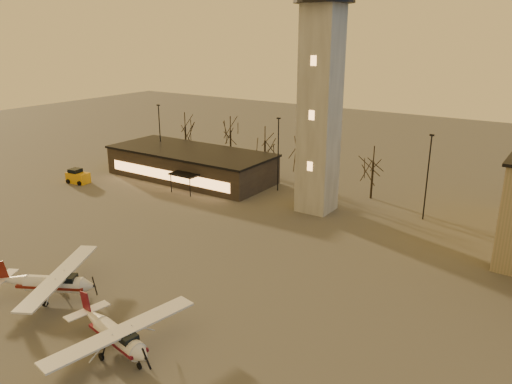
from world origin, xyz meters
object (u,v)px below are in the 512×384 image
cessna_rear (57,287)px  cessna_front (120,341)px  control_tower (321,75)px  service_cart (78,178)px  terminal (191,164)px

cessna_rear → cessna_front: bearing=-40.7°
control_tower → service_cart: bearing=-165.1°
cessna_front → cessna_rear: size_ratio=1.03×
terminal → cessna_rear: (14.15, -33.13, -1.06)m
terminal → service_cart: bearing=-137.5°
terminal → cessna_front: bearing=-55.5°
cessna_rear → service_cart: 34.28m
control_tower → service_cart: size_ratio=9.41×
control_tower → cessna_rear: bearing=-104.1°
terminal → cessna_rear: 36.05m
control_tower → cessna_rear: (-7.84, -31.15, -15.23)m
service_cart → cessna_front: bearing=-41.3°
terminal → cessna_rear: size_ratio=2.33×
terminal → service_cart: (-12.07, -11.06, -1.37)m
control_tower → service_cart: (-34.07, -9.08, -15.54)m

